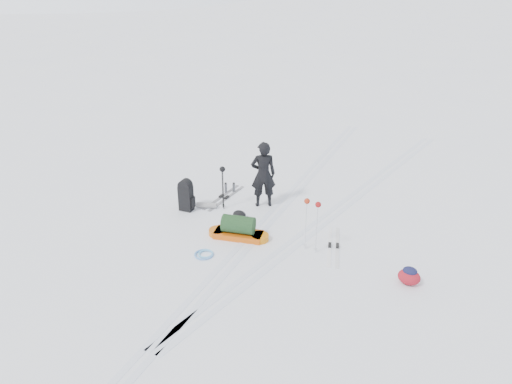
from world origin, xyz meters
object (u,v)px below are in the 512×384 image
at_px(skier, 263,174).
at_px(expedition_rucksack, 188,196).
at_px(pulk_sled, 238,229).
at_px(ski_poles_black, 223,174).

bearing_deg(skier, expedition_rucksack, 1.57).
distance_m(pulk_sled, ski_poles_black, 1.81).
height_order(pulk_sled, expedition_rucksack, expedition_rucksack).
relative_size(expedition_rucksack, ski_poles_black, 0.73).
relative_size(skier, pulk_sled, 1.18).
height_order(expedition_rucksack, ski_poles_black, ski_poles_black).
bearing_deg(expedition_rucksack, skier, 28.93).
bearing_deg(skier, ski_poles_black, 3.82).
distance_m(pulk_sled, expedition_rucksack, 2.04).
distance_m(skier, pulk_sled, 1.99).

